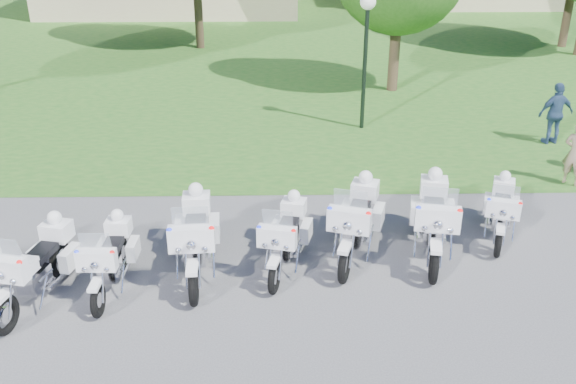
{
  "coord_description": "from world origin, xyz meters",
  "views": [
    {
      "loc": [
        -0.19,
        -10.34,
        6.48
      ],
      "look_at": [
        0.04,
        1.2,
        0.95
      ],
      "focal_mm": 40.0,
      "sensor_mm": 36.0,
      "label": 1
    }
  ],
  "objects_px": {
    "motorcycle_1": "(36,264)",
    "motorcycle_7": "(502,209)",
    "motorcycle_2": "(110,256)",
    "motorcycle_3": "(195,236)",
    "bystander_a": "(575,154)",
    "motorcycle_5": "(357,220)",
    "bystander_c": "(556,114)",
    "motorcycle_6": "(434,218)",
    "lamp_post": "(367,28)",
    "motorcycle_4": "(286,235)"
  },
  "relations": [
    {
      "from": "motorcycle_2",
      "to": "lamp_post",
      "type": "height_order",
      "value": "lamp_post"
    },
    {
      "from": "motorcycle_5",
      "to": "bystander_a",
      "type": "distance_m",
      "value": 6.31
    },
    {
      "from": "motorcycle_3",
      "to": "motorcycle_5",
      "type": "xyz_separation_m",
      "value": [
        3.01,
        0.57,
        -0.01
      ]
    },
    {
      "from": "motorcycle_3",
      "to": "bystander_c",
      "type": "distance_m",
      "value": 11.1
    },
    {
      "from": "motorcycle_3",
      "to": "bystander_a",
      "type": "height_order",
      "value": "motorcycle_3"
    },
    {
      "from": "motorcycle_4",
      "to": "motorcycle_5",
      "type": "xyz_separation_m",
      "value": [
        1.36,
        0.42,
        0.09
      ]
    },
    {
      "from": "motorcycle_1",
      "to": "motorcycle_2",
      "type": "bearing_deg",
      "value": -150.07
    },
    {
      "from": "motorcycle_2",
      "to": "motorcycle_6",
      "type": "relative_size",
      "value": 0.83
    },
    {
      "from": "motorcycle_1",
      "to": "motorcycle_7",
      "type": "distance_m",
      "value": 8.86
    },
    {
      "from": "motorcycle_2",
      "to": "motorcycle_6",
      "type": "bearing_deg",
      "value": -167.8
    },
    {
      "from": "motorcycle_5",
      "to": "motorcycle_7",
      "type": "relative_size",
      "value": 1.22
    },
    {
      "from": "motorcycle_1",
      "to": "motorcycle_4",
      "type": "relative_size",
      "value": 1.06
    },
    {
      "from": "motorcycle_1",
      "to": "motorcycle_4",
      "type": "bearing_deg",
      "value": -154.04
    },
    {
      "from": "motorcycle_7",
      "to": "lamp_post",
      "type": "bearing_deg",
      "value": -53.84
    },
    {
      "from": "motorcycle_5",
      "to": "motorcycle_6",
      "type": "height_order",
      "value": "motorcycle_6"
    },
    {
      "from": "motorcycle_5",
      "to": "bystander_c",
      "type": "bearing_deg",
      "value": -119.13
    },
    {
      "from": "motorcycle_5",
      "to": "bystander_c",
      "type": "height_order",
      "value": "bystander_c"
    },
    {
      "from": "motorcycle_2",
      "to": "motorcycle_5",
      "type": "distance_m",
      "value": 4.58
    },
    {
      "from": "lamp_post",
      "to": "bystander_a",
      "type": "height_order",
      "value": "lamp_post"
    },
    {
      "from": "motorcycle_5",
      "to": "motorcycle_6",
      "type": "distance_m",
      "value": 1.48
    },
    {
      "from": "motorcycle_2",
      "to": "motorcycle_7",
      "type": "relative_size",
      "value": 1.06
    },
    {
      "from": "motorcycle_4",
      "to": "bystander_a",
      "type": "xyz_separation_m",
      "value": [
        6.87,
        3.49,
        0.15
      ]
    },
    {
      "from": "motorcycle_7",
      "to": "motorcycle_1",
      "type": "bearing_deg",
      "value": 32.34
    },
    {
      "from": "motorcycle_1",
      "to": "bystander_a",
      "type": "bearing_deg",
      "value": -145.18
    },
    {
      "from": "motorcycle_1",
      "to": "motorcycle_2",
      "type": "distance_m",
      "value": 1.22
    },
    {
      "from": "motorcycle_6",
      "to": "motorcycle_3",
      "type": "bearing_deg",
      "value": 18.28
    },
    {
      "from": "motorcycle_2",
      "to": "bystander_a",
      "type": "bearing_deg",
      "value": -155.48
    },
    {
      "from": "motorcycle_3",
      "to": "motorcycle_7",
      "type": "height_order",
      "value": "motorcycle_3"
    },
    {
      "from": "lamp_post",
      "to": "bystander_a",
      "type": "xyz_separation_m",
      "value": [
        4.51,
        -4.06,
        -2.15
      ]
    },
    {
      "from": "motorcycle_3",
      "to": "motorcycle_7",
      "type": "relative_size",
      "value": 1.27
    },
    {
      "from": "motorcycle_5",
      "to": "bystander_c",
      "type": "xyz_separation_m",
      "value": [
        6.11,
        5.76,
        0.14
      ]
    },
    {
      "from": "motorcycle_3",
      "to": "motorcycle_4",
      "type": "height_order",
      "value": "motorcycle_3"
    },
    {
      "from": "motorcycle_3",
      "to": "motorcycle_4",
      "type": "xyz_separation_m",
      "value": [
        1.65,
        0.15,
        -0.09
      ]
    },
    {
      "from": "motorcycle_4",
      "to": "lamp_post",
      "type": "height_order",
      "value": "lamp_post"
    },
    {
      "from": "motorcycle_2",
      "to": "motorcycle_7",
      "type": "xyz_separation_m",
      "value": [
        7.46,
        1.68,
        -0.01
      ]
    },
    {
      "from": "lamp_post",
      "to": "motorcycle_2",
      "type": "bearing_deg",
      "value": -123.76
    },
    {
      "from": "bystander_c",
      "to": "lamp_post",
      "type": "bearing_deg",
      "value": -25.52
    },
    {
      "from": "motorcycle_2",
      "to": "motorcycle_4",
      "type": "height_order",
      "value": "motorcycle_4"
    },
    {
      "from": "motorcycle_2",
      "to": "motorcycle_3",
      "type": "bearing_deg",
      "value": -159.66
    },
    {
      "from": "lamp_post",
      "to": "bystander_c",
      "type": "height_order",
      "value": "lamp_post"
    },
    {
      "from": "motorcycle_6",
      "to": "bystander_c",
      "type": "distance_m",
      "value": 7.38
    },
    {
      "from": "lamp_post",
      "to": "bystander_a",
      "type": "relative_size",
      "value": 2.47
    },
    {
      "from": "motorcycle_3",
      "to": "motorcycle_4",
      "type": "bearing_deg",
      "value": -178.19
    },
    {
      "from": "motorcycle_2",
      "to": "bystander_a",
      "type": "distance_m",
      "value": 10.79
    },
    {
      "from": "motorcycle_1",
      "to": "motorcycle_6",
      "type": "xyz_separation_m",
      "value": [
        7.1,
        1.42,
        0.07
      ]
    },
    {
      "from": "motorcycle_2",
      "to": "motorcycle_6",
      "type": "distance_m",
      "value": 6.03
    },
    {
      "from": "motorcycle_1",
      "to": "motorcycle_6",
      "type": "distance_m",
      "value": 7.24
    },
    {
      "from": "motorcycle_7",
      "to": "lamp_post",
      "type": "relative_size",
      "value": 0.53
    },
    {
      "from": "motorcycle_4",
      "to": "lamp_post",
      "type": "xyz_separation_m",
      "value": [
        2.36,
        7.55,
        2.3
      ]
    },
    {
      "from": "motorcycle_3",
      "to": "bystander_a",
      "type": "bearing_deg",
      "value": -160.36
    }
  ]
}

